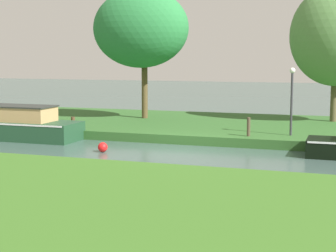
% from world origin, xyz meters
% --- Properties ---
extents(ground_plane, '(120.00, 120.00, 0.00)m').
position_xyz_m(ground_plane, '(0.00, 0.00, 0.00)').
color(ground_plane, '#3D554E').
extents(riverbank_far, '(72.00, 10.00, 0.40)m').
position_xyz_m(riverbank_far, '(0.00, 7.00, 0.20)').
color(riverbank_far, '#2E5A25').
rests_on(riverbank_far, ground_plane).
extents(riverbank_near, '(72.00, 10.00, 0.40)m').
position_xyz_m(riverbank_near, '(0.00, -9.00, 0.20)').
color(riverbank_near, '#376621').
rests_on(riverbank_near, ground_plane).
extents(willow_tree_left, '(5.25, 3.64, 6.95)m').
position_xyz_m(willow_tree_left, '(-4.13, 7.20, 5.24)').
color(willow_tree_left, brown).
rests_on(willow_tree_left, riverbank_far).
extents(willow_tree_centre, '(4.67, 3.64, 7.00)m').
position_xyz_m(willow_tree_centre, '(5.77, 9.20, 4.81)').
color(willow_tree_centre, brown).
rests_on(willow_tree_centre, riverbank_far).
extents(lamp_post, '(0.24, 0.24, 2.90)m').
position_xyz_m(lamp_post, '(4.22, 3.59, 2.23)').
color(lamp_post, '#333338').
rests_on(lamp_post, riverbank_far).
extents(mooring_post_near, '(0.15, 0.15, 0.81)m').
position_xyz_m(mooring_post_near, '(2.54, 2.77, 0.80)').
color(mooring_post_near, '#4A3D2C').
rests_on(mooring_post_near, riverbank_far).
extents(mooring_post_far, '(0.18, 0.18, 0.53)m').
position_xyz_m(mooring_post_far, '(-5.84, 2.77, 0.66)').
color(mooring_post_far, '#4E3723').
rests_on(mooring_post_far, riverbank_far).
extents(channel_buoy, '(0.39, 0.39, 0.39)m').
position_xyz_m(channel_buoy, '(-2.65, -0.68, 0.20)').
color(channel_buoy, red).
rests_on(channel_buoy, ground_plane).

